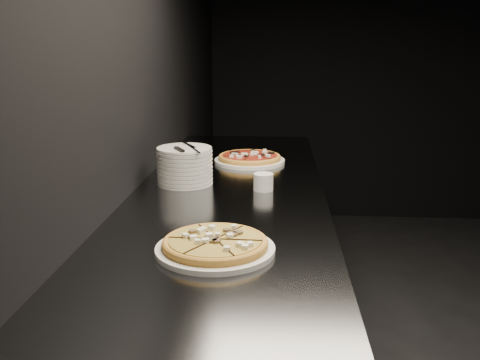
# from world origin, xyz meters

# --- Properties ---
(wall_left) EXTENTS (0.02, 5.00, 2.80)m
(wall_left) POSITION_xyz_m (-2.50, 0.00, 1.40)
(wall_left) COLOR black
(wall_left) RESTS_ON floor
(counter) EXTENTS (0.74, 2.44, 0.92)m
(counter) POSITION_xyz_m (-2.13, 0.00, 0.46)
(counter) COLOR #595B60
(counter) RESTS_ON floor
(pizza_mushroom) EXTENTS (0.33, 0.33, 0.04)m
(pizza_mushroom) POSITION_xyz_m (-2.11, -0.65, 0.94)
(pizza_mushroom) COLOR white
(pizza_mushroom) RESTS_ON counter
(pizza_tomato) EXTENTS (0.39, 0.39, 0.04)m
(pizza_tomato) POSITION_xyz_m (-2.08, 0.48, 0.94)
(pizza_tomato) COLOR white
(pizza_tomato) RESTS_ON counter
(plate_stack) EXTENTS (0.22, 0.22, 0.15)m
(plate_stack) POSITION_xyz_m (-2.32, 0.07, 1.00)
(plate_stack) COLOR white
(plate_stack) RESTS_ON counter
(cutlery) EXTENTS (0.10, 0.23, 0.01)m
(cutlery) POSITION_xyz_m (-2.31, 0.06, 1.07)
(cutlery) COLOR silver
(cutlery) RESTS_ON plate_stack
(ramekin) EXTENTS (0.08, 0.08, 0.07)m
(ramekin) POSITION_xyz_m (-2.00, -0.01, 0.96)
(ramekin) COLOR silver
(ramekin) RESTS_ON counter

